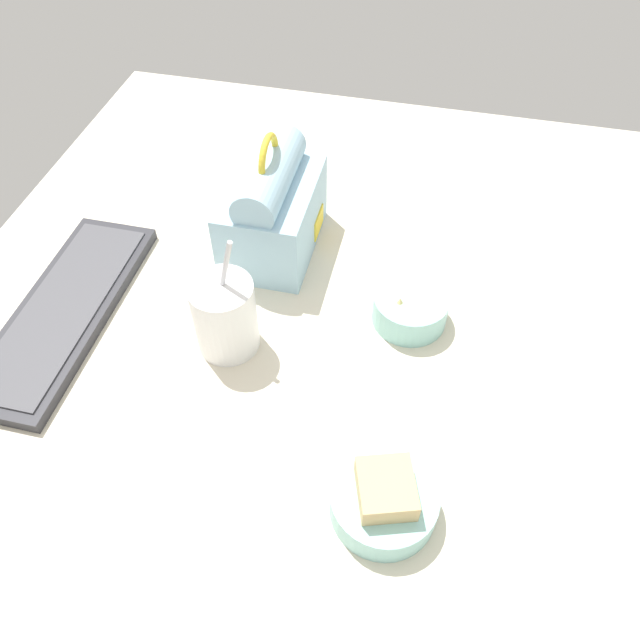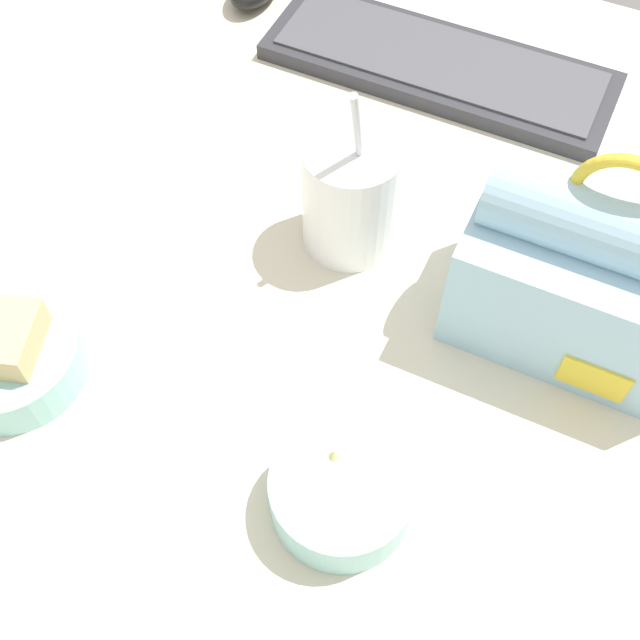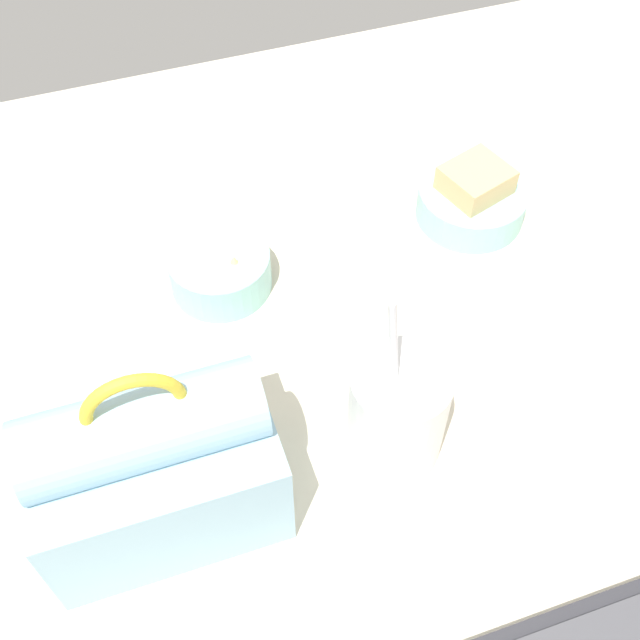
{
  "view_description": "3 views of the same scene",
  "coord_description": "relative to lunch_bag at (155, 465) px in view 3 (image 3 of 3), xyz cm",
  "views": [
    {
      "loc": [
        -50.66,
        -15.64,
        71.77
      ],
      "look_at": [
        3.42,
        -3.15,
        7.0
      ],
      "focal_mm": 35.0,
      "sensor_mm": 36.0,
      "label": 1
    },
    {
      "loc": [
        18.36,
        -34.91,
        61.77
      ],
      "look_at": [
        3.42,
        -3.15,
        7.0
      ],
      "focal_mm": 45.0,
      "sensor_mm": 36.0,
      "label": 2
    },
    {
      "loc": [
        18.63,
        41.83,
        68.8
      ],
      "look_at": [
        3.42,
        -3.15,
        7.0
      ],
      "focal_mm": 45.0,
      "sensor_mm": 36.0,
      "label": 3
    }
  ],
  "objects": [
    {
      "name": "desk_surface",
      "position": [
        -21.7,
        -8.66,
        -8.67
      ],
      "size": [
        140.0,
        110.0,
        2.0
      ],
      "color": "beige",
      "rests_on": "ground"
    },
    {
      "name": "lunch_bag",
      "position": [
        0.0,
        0.0,
        0.0
      ],
      "size": [
        19.74,
        13.23,
        20.53
      ],
      "color": "#9EC6DB",
      "rests_on": "desk_surface"
    },
    {
      "name": "soup_cup",
      "position": [
        -21.18,
        0.81,
        -1.66
      ],
      "size": [
        8.74,
        8.74,
        19.23
      ],
      "color": "white",
      "rests_on": "desk_surface"
    },
    {
      "name": "bento_bowl_sandwich",
      "position": [
        -40.94,
        -24.53,
        -5.04
      ],
      "size": [
        12.44,
        12.44,
        7.03
      ],
      "color": "#93D1CC",
      "rests_on": "desk_surface"
    },
    {
      "name": "bento_bowl_snacks",
      "position": [
        -11.02,
        -23.47,
        -5.17
      ],
      "size": [
        10.86,
        10.86,
        5.62
      ],
      "color": "#93D1CC",
      "rests_on": "desk_surface"
    }
  ]
}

